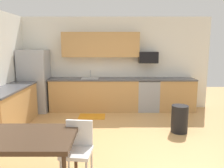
% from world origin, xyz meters
% --- Properties ---
extents(ground_plane, '(12.00, 12.00, 0.00)m').
position_xyz_m(ground_plane, '(0.00, 0.00, 0.00)').
color(ground_plane, tan).
extents(wall_back, '(5.80, 0.10, 2.70)m').
position_xyz_m(wall_back, '(0.00, 2.65, 1.35)').
color(wall_back, white).
rests_on(wall_back, ground).
extents(cabinet_run_back, '(2.52, 0.60, 0.90)m').
position_xyz_m(cabinet_run_back, '(-0.49, 2.30, 0.45)').
color(cabinet_run_back, tan).
rests_on(cabinet_run_back, ground).
extents(cabinet_run_back_right, '(1.03, 0.60, 0.90)m').
position_xyz_m(cabinet_run_back_right, '(1.88, 2.30, 0.45)').
color(cabinet_run_back_right, tan).
rests_on(cabinet_run_back_right, ground).
extents(cabinet_run_left, '(0.60, 2.00, 0.90)m').
position_xyz_m(cabinet_run_left, '(-2.30, 0.80, 0.45)').
color(cabinet_run_left, tan).
rests_on(cabinet_run_left, ground).
extents(countertop_back, '(4.80, 0.64, 0.04)m').
position_xyz_m(countertop_back, '(0.00, 2.30, 0.92)').
color(countertop_back, '#4C4C51').
rests_on(countertop_back, cabinet_run_back).
extents(countertop_left, '(0.64, 2.00, 0.04)m').
position_xyz_m(countertop_left, '(-2.30, 0.80, 0.92)').
color(countertop_left, '#4C4C51').
rests_on(countertop_left, cabinet_run_left).
extents(upper_cabinets_back, '(2.20, 0.34, 0.70)m').
position_xyz_m(upper_cabinets_back, '(-0.30, 2.43, 1.90)').
color(upper_cabinets_back, tan).
extents(refrigerator, '(0.76, 0.70, 1.76)m').
position_xyz_m(refrigerator, '(-2.18, 2.22, 0.88)').
color(refrigerator, '#9EA0A5').
rests_on(refrigerator, ground).
extents(oven_range, '(0.60, 0.60, 0.91)m').
position_xyz_m(oven_range, '(1.07, 2.30, 0.46)').
color(oven_range, '#999BA0').
rests_on(oven_range, ground).
extents(microwave, '(0.54, 0.36, 0.32)m').
position_xyz_m(microwave, '(1.07, 2.40, 1.54)').
color(microwave, black).
extents(sink_basin, '(0.48, 0.40, 0.14)m').
position_xyz_m(sink_basin, '(-0.61, 2.30, 0.88)').
color(sink_basin, '#A5A8AD').
rests_on(sink_basin, countertop_back).
extents(sink_faucet, '(0.02, 0.02, 0.24)m').
position_xyz_m(sink_faucet, '(-0.61, 2.48, 1.04)').
color(sink_faucet, '#B2B5BA').
rests_on(sink_faucet, countertop_back).
extents(dining_table, '(1.40, 0.90, 0.75)m').
position_xyz_m(dining_table, '(-1.16, -1.45, 0.69)').
color(dining_table, '#422D1E').
rests_on(dining_table, ground).
extents(chair_near_table, '(0.44, 0.44, 0.85)m').
position_xyz_m(chair_near_table, '(-0.45, -1.24, 0.50)').
color(chair_near_table, white).
rests_on(chair_near_table, ground).
extents(trash_bin, '(0.36, 0.36, 0.60)m').
position_xyz_m(trash_bin, '(1.50, 0.57, 0.30)').
color(trash_bin, black).
rests_on(trash_bin, ground).
extents(floor_mat, '(0.70, 0.50, 0.01)m').
position_xyz_m(floor_mat, '(-0.51, 1.65, 0.01)').
color(floor_mat, orange).
rests_on(floor_mat, ground).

